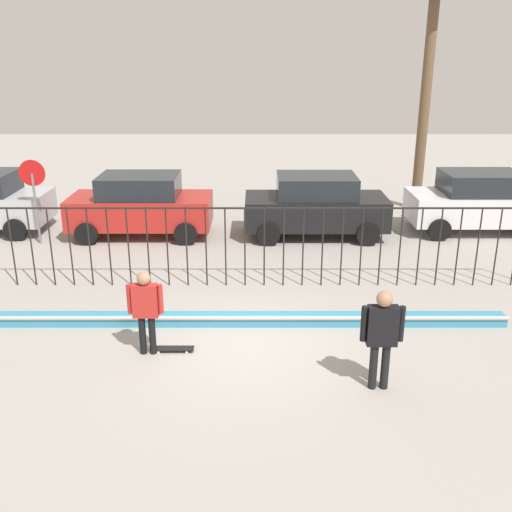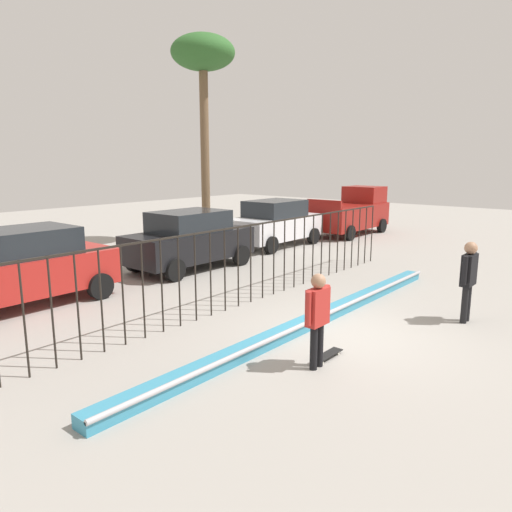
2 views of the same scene
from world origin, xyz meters
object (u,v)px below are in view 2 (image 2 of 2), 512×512
object	(u,v)px
parked_car_red	(24,266)
parked_car_black	(190,239)
parked_car_white	(275,223)
palm_tree_tall	(203,62)
pickup_truck	(352,212)
camera_operator	(469,274)
skateboarder	(318,312)
skateboard	(327,355)

from	to	relation	value
parked_car_red	parked_car_black	world-z (taller)	same
parked_car_black	parked_car_white	size ratio (longest dim) A/B	1.00
parked_car_red	parked_car_white	xyz separation A→B (m)	(10.53, 0.41, 0.00)
parked_car_black	palm_tree_tall	distance (m)	8.26
pickup_truck	palm_tree_tall	xyz separation A→B (m)	(-6.28, 3.58, 6.39)
parked_car_black	parked_car_white	xyz separation A→B (m)	(5.16, 0.47, 0.00)
camera_operator	parked_car_black	distance (m)	8.64
camera_operator	pickup_truck	bearing A→B (deg)	-111.10
parked_car_red	palm_tree_tall	size ratio (longest dim) A/B	0.51
parked_car_black	pickup_truck	world-z (taller)	pickup_truck
parked_car_red	palm_tree_tall	bearing A→B (deg)	16.15
skateboarder	pickup_truck	distance (m)	15.82
parked_car_red	parked_car_black	distance (m)	5.37
camera_operator	parked_car_red	world-z (taller)	parked_car_red
pickup_truck	palm_tree_tall	distance (m)	9.65
camera_operator	palm_tree_tall	bearing A→B (deg)	-78.27
camera_operator	palm_tree_tall	size ratio (longest dim) A/B	0.21
parked_car_red	camera_operator	bearing A→B (deg)	-60.05
parked_car_red	parked_car_white	distance (m)	10.54
parked_car_white	pickup_truck	xyz separation A→B (m)	(5.08, -0.76, 0.06)
skateboard	palm_tree_tall	world-z (taller)	palm_tree_tall
camera_operator	parked_car_white	distance (m)	10.34
skateboard	parked_car_red	xyz separation A→B (m)	(-1.95, 7.42, 0.91)
skateboard	skateboarder	bearing A→B (deg)	-158.90
parked_car_black	palm_tree_tall	bearing A→B (deg)	35.89
pickup_truck	skateboard	bearing A→B (deg)	-155.89
skateboarder	pickup_truck	world-z (taller)	pickup_truck
pickup_truck	parked_car_red	bearing A→B (deg)	175.45
skateboarder	camera_operator	world-z (taller)	camera_operator
palm_tree_tall	parked_car_white	bearing A→B (deg)	-66.99
parked_car_black	parked_car_white	bearing A→B (deg)	1.40
skateboarder	parked_car_red	world-z (taller)	parked_car_red
skateboard	camera_operator	distance (m)	4.02
skateboard	pickup_truck	world-z (taller)	pickup_truck
parked_car_white	palm_tree_tall	bearing A→B (deg)	114.86
skateboard	pickup_truck	bearing A→B (deg)	40.07
skateboarder	pickup_truck	xyz separation A→B (m)	(14.12, 7.14, 0.04)
skateboard	pickup_truck	xyz separation A→B (m)	(13.66, 7.07, 0.98)
parked_car_black	skateboarder	bearing A→B (deg)	-121.33
parked_car_red	skateboard	bearing A→B (deg)	-78.24
parked_car_white	pickup_truck	world-z (taller)	pickup_truck
camera_operator	palm_tree_tall	distance (m)	14.01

